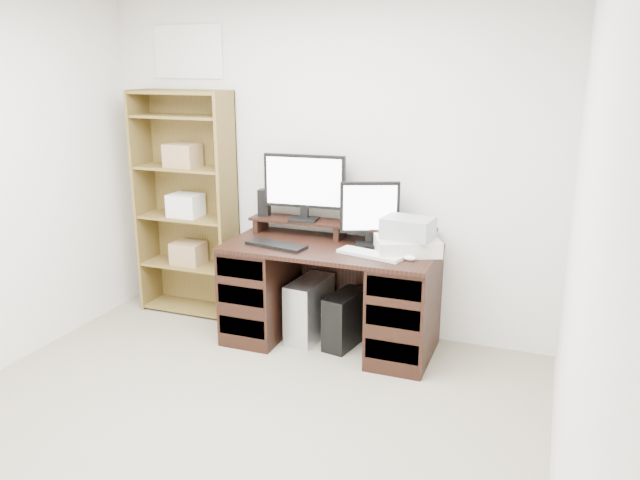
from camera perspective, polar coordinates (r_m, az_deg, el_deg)
The scene contains 14 objects.
room at distance 2.95m, azimuth -13.50°, elevation 0.74°, with size 3.54×4.04×2.54m.
desk at distance 4.53m, azimuth 0.96°, elevation -4.92°, with size 1.50×0.70×0.75m.
riser_shelf at distance 4.58m, azimuth 1.87°, elevation 1.27°, with size 1.40×0.22×0.12m.
monitor_wide at distance 4.59m, azimuth -1.44°, elevation 5.16°, with size 0.62×0.17×0.49m.
monitor_small at distance 4.38m, azimuth 4.56°, elevation 2.65°, with size 0.40×0.22×0.46m.
speaker at distance 4.78m, azimuth -5.12°, elevation 3.43°, with size 0.08×0.08×0.20m, color black.
keyboard_black at distance 4.40m, azimuth -4.03°, elevation -0.47°, with size 0.44×0.15×0.02m, color black.
keyboard_white at distance 4.20m, azimuth 4.63°, elevation -1.30°, with size 0.46×0.14×0.02m, color silver.
mouse at distance 4.13m, azimuth 8.22°, elevation -1.64°, with size 0.08×0.06×0.03m, color white.
printer at distance 4.28m, azimuth 7.99°, elevation -0.50°, with size 0.42×0.31×0.10m, color beige.
basket at distance 4.24m, azimuth 8.05°, elevation 1.10°, with size 0.33×0.24×0.14m, color #989CA2.
tower_silver at distance 4.68m, azimuth -0.97°, elevation -6.33°, with size 0.20×0.46×0.46m, color silver.
tower_black at distance 4.58m, azimuth 2.33°, elevation -7.25°, with size 0.24×0.42×0.40m.
bookshelf at distance 5.12m, azimuth -12.04°, elevation 3.38°, with size 0.80×0.30×1.80m.
Camera 1 is at (1.63, -2.34, 2.00)m, focal length 35.00 mm.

